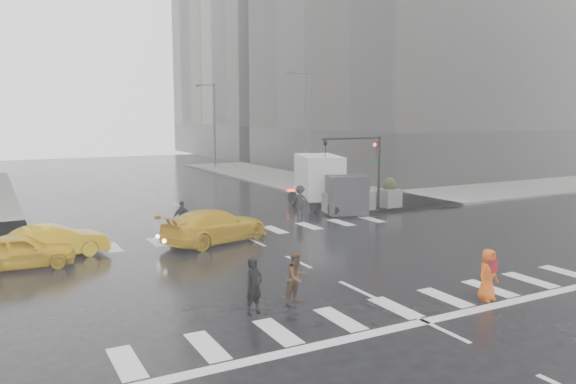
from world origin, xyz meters
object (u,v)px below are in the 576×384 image
pedestrian_orange (488,274)px  taxi_mid (54,241)px  traffic_signal_pole (366,158)px  box_truck (326,181)px  taxi_front (21,251)px  pedestrian_brown (296,278)px

pedestrian_orange → taxi_mid: 16.59m
pedestrian_orange → taxi_mid: (-11.39, 12.06, -0.15)m
traffic_signal_pole → pedestrian_orange: size_ratio=2.73×
pedestrian_orange → box_truck: bearing=67.1°
taxi_front → box_truck: (17.20, 5.80, 1.08)m
traffic_signal_pole → taxi_mid: (-17.41, -2.76, -2.53)m
traffic_signal_pole → taxi_mid: size_ratio=1.08×
pedestrian_orange → box_truck: (4.51, 16.76, 0.91)m
traffic_signal_pole → pedestrian_orange: bearing=-112.1°
traffic_signal_pole → pedestrian_brown: (-11.42, -12.20, -2.41)m
traffic_signal_pole → taxi_front: bearing=-168.4°
pedestrian_orange → taxi_front: pedestrian_orange is taller
traffic_signal_pole → taxi_front: (-18.71, -3.85, -2.55)m
pedestrian_brown → box_truck: 17.30m
pedestrian_orange → taxi_mid: pedestrian_orange is taller
pedestrian_brown → pedestrian_orange: pedestrian_orange is taller
traffic_signal_pole → taxi_front: traffic_signal_pole is taller
taxi_mid → box_truck: (15.91, 4.70, 1.06)m
taxi_front → taxi_mid: bearing=-46.1°
pedestrian_orange → box_truck: box_truck is taller
pedestrian_brown → taxi_front: bearing=113.7°
pedestrian_brown → pedestrian_orange: bearing=-43.3°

